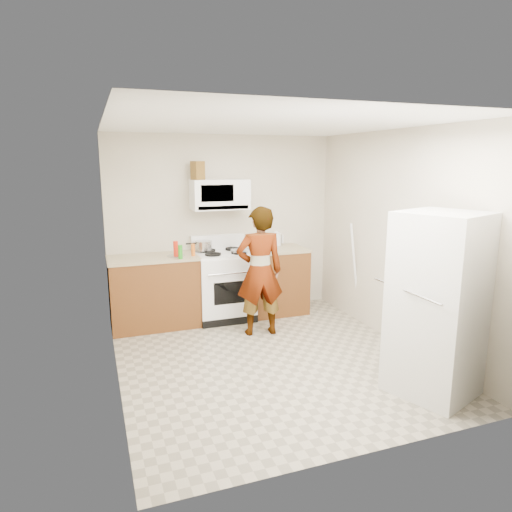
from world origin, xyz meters
name	(u,v)px	position (x,y,z in m)	size (l,w,h in m)	color
floor	(270,359)	(0.00, 0.00, 0.00)	(3.60, 3.60, 0.00)	gray
back_wall	(224,226)	(0.00, 1.79, 1.25)	(3.20, 0.02, 2.50)	beige
right_wall	(397,239)	(1.59, 0.00, 1.25)	(0.02, 3.60, 2.50)	beige
cabinet_left	(154,293)	(-1.04, 1.49, 0.45)	(1.12, 0.62, 0.90)	brown
counter_left	(153,258)	(-1.04, 1.49, 0.92)	(1.14, 0.64, 0.04)	tan
cabinet_right	(276,281)	(0.68, 1.49, 0.45)	(0.80, 0.62, 0.90)	brown
counter_right	(276,249)	(0.68, 1.49, 0.92)	(0.82, 0.64, 0.04)	tan
gas_range	(224,284)	(-0.10, 1.48, 0.49)	(0.76, 0.65, 1.13)	white
microwave	(220,194)	(-0.10, 1.61, 1.70)	(0.76, 0.38, 0.40)	white
person	(260,271)	(0.16, 0.76, 0.81)	(0.59, 0.39, 1.61)	tan
fridge	(438,305)	(1.18, -1.18, 0.85)	(0.70, 0.70, 1.70)	silver
kettle	(276,239)	(0.77, 1.70, 1.02)	(0.15, 0.15, 0.18)	silver
jug	(198,170)	(-0.40, 1.59, 2.02)	(0.14, 0.14, 0.24)	brown
saucepan	(204,246)	(-0.34, 1.60, 1.01)	(0.22, 0.22, 0.12)	#B0AFB4
tray	(241,251)	(0.12, 1.36, 0.96)	(0.25, 0.16, 0.05)	white
bottle_spray	(176,249)	(-0.76, 1.38, 1.04)	(0.06, 0.06, 0.20)	red
bottle_hot_sauce	(193,250)	(-0.54, 1.36, 1.01)	(0.05, 0.05, 0.15)	#D05E17
bottle_green_cap	(180,252)	(-0.73, 1.23, 1.02)	(0.05, 0.05, 0.18)	#208618
pot_lid	(176,256)	(-0.75, 1.41, 0.94)	(0.23, 0.23, 0.01)	white
broom	(355,271)	(1.57, 0.83, 0.67)	(0.03, 0.03, 1.35)	white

